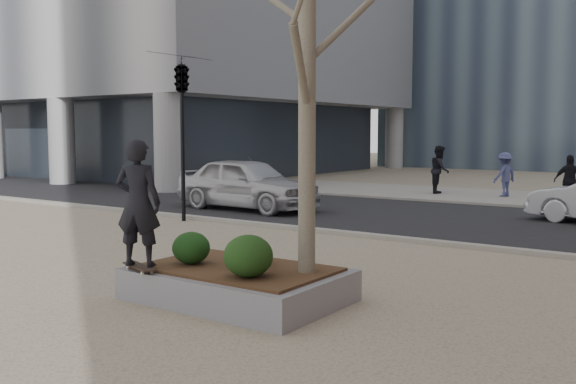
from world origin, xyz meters
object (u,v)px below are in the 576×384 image
Objects in this scene: planter at (238,285)px; police_car at (247,183)px; skateboarder at (138,203)px; skateboard at (140,268)px.

planter is 10.84m from police_car.
police_car is (-5.53, 9.44, -0.60)m from skateboarder.
skateboard is at bearing -146.86° from police_car.
planter is 1.43m from skateboard.
skateboarder reaches higher than planter.
skateboarder is at bearing 123.03° from skateboard.
skateboarder is at bearing -146.86° from police_car.
skateboarder is 0.38× the size of police_car.
police_car is at bearing -83.43° from skateboarder.
planter is at bearing 57.65° from skateboard.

